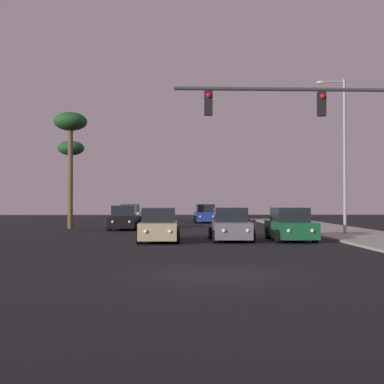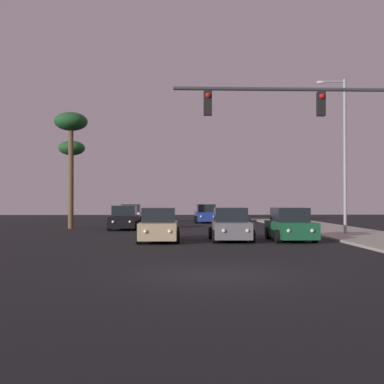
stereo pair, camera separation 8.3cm
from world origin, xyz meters
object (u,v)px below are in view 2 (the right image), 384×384
at_px(car_tan, 159,226).
at_px(car_green, 290,226).
at_px(car_blue, 206,214).
at_px(car_white, 131,214).
at_px(palm_tree_mid, 71,128).
at_px(car_grey, 231,226).
at_px(palm_tree_far, 72,152).
at_px(street_lamp, 343,148).
at_px(traffic_light_mast, 333,127).
at_px(car_black, 124,219).

relative_size(car_tan, car_green, 1.00).
bearing_deg(car_blue, car_green, 96.42).
xyz_separation_m(car_white, palm_tree_mid, (-3.63, -9.62, 6.54)).
distance_m(car_grey, car_white, 22.48).
relative_size(car_tan, palm_tree_mid, 0.51).
relative_size(car_white, palm_tree_mid, 0.51).
distance_m(car_grey, palm_tree_far, 25.60).
relative_size(car_green, street_lamp, 0.48).
relative_size(traffic_light_mast, street_lamp, 0.96).
distance_m(car_grey, street_lamp, 8.97).
relative_size(car_grey, palm_tree_mid, 0.52).
relative_size(car_black, car_blue, 1.00).
xyz_separation_m(car_black, car_tan, (2.67, -10.98, 0.00)).
xyz_separation_m(car_grey, traffic_light_mast, (3.05, -7.25, 4.03)).
bearing_deg(palm_tree_mid, car_tan, -61.57).
bearing_deg(car_grey, street_lamp, -150.53).
bearing_deg(palm_tree_mid, traffic_light_mast, -55.06).
height_order(car_black, car_tan, same).
height_order(car_grey, street_lamp, street_lamp).
bearing_deg(car_green, palm_tree_mid, -43.75).
bearing_deg(car_tan, car_black, -75.15).
distance_m(street_lamp, palm_tree_far, 26.38).
distance_m(car_grey, car_blue, 21.58).
distance_m(car_blue, car_green, 21.90).
relative_size(car_white, palm_tree_far, 0.58).
distance_m(car_green, car_white, 23.66).
bearing_deg(traffic_light_mast, palm_tree_far, 117.49).
bearing_deg(car_grey, palm_tree_mid, -47.12).
xyz_separation_m(car_tan, traffic_light_mast, (6.68, -6.79, 4.03)).
xyz_separation_m(car_black, car_green, (9.33, -10.64, 0.00)).
distance_m(car_black, traffic_light_mast, 20.49).
height_order(car_black, traffic_light_mast, traffic_light_mast).
xyz_separation_m(car_tan, palm_tree_far, (-8.46, 22.31, 5.68)).
xyz_separation_m(car_grey, car_blue, (0.13, 21.58, 0.00)).
bearing_deg(palm_tree_far, car_blue, -1.23).
bearing_deg(car_tan, palm_tree_mid, -60.39).
height_order(car_blue, car_white, same).
relative_size(car_white, street_lamp, 0.48).
bearing_deg(traffic_light_mast, car_green, 90.19).
distance_m(car_grey, traffic_light_mast, 8.84).
bearing_deg(street_lamp, car_blue, 110.82).
distance_m(car_green, traffic_light_mast, 8.19).
bearing_deg(palm_tree_far, palm_tree_mid, -79.80).
xyz_separation_m(car_grey, palm_tree_far, (-12.09, 21.84, 5.68)).
height_order(car_tan, palm_tree_mid, palm_tree_mid).
height_order(car_black, palm_tree_far, palm_tree_far).
xyz_separation_m(car_black, palm_tree_far, (-5.79, 11.32, 5.68)).
distance_m(car_black, car_blue, 12.79).
relative_size(car_black, palm_tree_mid, 0.51).
height_order(traffic_light_mast, palm_tree_mid, palm_tree_mid).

